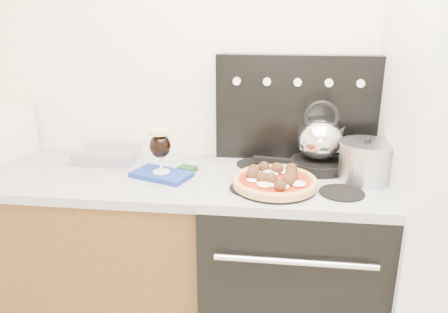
% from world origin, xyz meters
% --- Properties ---
extents(room_shell, '(3.52, 3.01, 2.52)m').
position_xyz_m(room_shell, '(0.00, 0.29, 1.25)').
color(room_shell, beige).
rests_on(room_shell, ground).
extents(base_cabinet, '(1.45, 0.60, 0.86)m').
position_xyz_m(base_cabinet, '(-1.02, 1.20, 0.43)').
color(base_cabinet, brown).
rests_on(base_cabinet, ground).
extents(countertop, '(1.48, 0.63, 0.04)m').
position_xyz_m(countertop, '(-1.02, 1.20, 0.88)').
color(countertop, '#A5A6AD').
rests_on(countertop, base_cabinet).
extents(stove_body, '(0.76, 0.65, 0.88)m').
position_xyz_m(stove_body, '(0.08, 1.18, 0.44)').
color(stove_body, black).
rests_on(stove_body, ground).
extents(cooktop, '(0.76, 0.65, 0.04)m').
position_xyz_m(cooktop, '(0.08, 1.18, 0.90)').
color(cooktop, '#ADADB2').
rests_on(cooktop, stove_body).
extents(backguard, '(0.76, 0.08, 0.50)m').
position_xyz_m(backguard, '(0.08, 1.45, 1.17)').
color(backguard, black).
rests_on(backguard, cooktop).
extents(foil_sheet, '(0.29, 0.22, 0.06)m').
position_xyz_m(foil_sheet, '(-0.84, 1.35, 0.93)').
color(foil_sheet, silver).
rests_on(foil_sheet, countertop).
extents(oven_mitt, '(0.29, 0.23, 0.02)m').
position_xyz_m(oven_mitt, '(-0.51, 1.16, 0.91)').
color(oven_mitt, navy).
rests_on(oven_mitt, countertop).
extents(beer_glass, '(0.10, 0.10, 0.21)m').
position_xyz_m(beer_glass, '(-0.51, 1.16, 1.02)').
color(beer_glass, black).
rests_on(beer_glass, oven_mitt).
extents(pizza_pan, '(0.43, 0.43, 0.01)m').
position_xyz_m(pizza_pan, '(-0.01, 1.05, 0.93)').
color(pizza_pan, black).
rests_on(pizza_pan, cooktop).
extents(pizza, '(0.43, 0.43, 0.05)m').
position_xyz_m(pizza, '(-0.01, 1.05, 0.96)').
color(pizza, gold).
rests_on(pizza, pizza_pan).
extents(skillet, '(0.29, 0.29, 0.05)m').
position_xyz_m(skillet, '(0.19, 1.30, 0.94)').
color(skillet, black).
rests_on(skillet, cooktop).
extents(tea_kettle, '(0.26, 0.26, 0.23)m').
position_xyz_m(tea_kettle, '(0.19, 1.30, 1.08)').
color(tea_kettle, silver).
rests_on(tea_kettle, skillet).
extents(stock_pot, '(0.25, 0.25, 0.16)m').
position_xyz_m(stock_pot, '(0.37, 1.18, 1.00)').
color(stock_pot, '#AFB1BB').
rests_on(stock_pot, cooktop).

